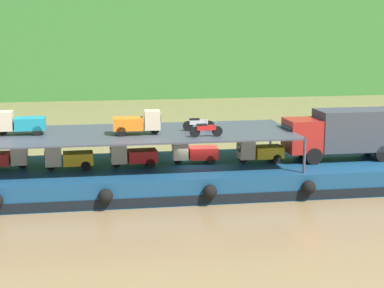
% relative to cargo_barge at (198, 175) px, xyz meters
% --- Properties ---
extents(ground_plane, '(400.00, 400.00, 0.00)m').
position_rel_cargo_barge_xyz_m(ground_plane, '(0.00, 0.04, -0.75)').
color(ground_plane, olive).
extents(cargo_barge, '(28.05, 8.26, 1.50)m').
position_rel_cargo_barge_xyz_m(cargo_barge, '(0.00, 0.00, 0.00)').
color(cargo_barge, navy).
rests_on(cargo_barge, ground).
extents(covered_lorry, '(7.88, 2.38, 3.10)m').
position_rel_cargo_barge_xyz_m(covered_lorry, '(9.04, -0.31, 2.44)').
color(covered_lorry, maroon).
rests_on(covered_lorry, cargo_barge).
extents(cargo_rack, '(18.85, 6.83, 2.00)m').
position_rel_cargo_barge_xyz_m(cargo_rack, '(-3.80, 0.04, 2.69)').
color(cargo_rack, '#383D47').
rests_on(cargo_rack, cargo_barge).
extents(mini_truck_lower_stern, '(2.78, 1.26, 1.38)m').
position_rel_cargo_barge_xyz_m(mini_truck_lower_stern, '(-11.29, 0.32, 1.44)').
color(mini_truck_lower_stern, red).
rests_on(mini_truck_lower_stern, cargo_barge).
extents(mini_truck_lower_aft, '(2.78, 1.27, 1.38)m').
position_rel_cargo_barge_xyz_m(mini_truck_lower_aft, '(-7.64, -0.30, 1.44)').
color(mini_truck_lower_aft, gold).
rests_on(mini_truck_lower_aft, cargo_barge).
extents(mini_truck_lower_mid, '(2.79, 1.30, 1.38)m').
position_rel_cargo_barge_xyz_m(mini_truck_lower_mid, '(-3.91, -0.21, 1.44)').
color(mini_truck_lower_mid, red).
rests_on(mini_truck_lower_mid, cargo_barge).
extents(mini_truck_lower_fore, '(2.78, 1.27, 1.38)m').
position_rel_cargo_barge_xyz_m(mini_truck_lower_fore, '(-0.20, 0.13, 1.44)').
color(mini_truck_lower_fore, red).
rests_on(mini_truck_lower_fore, cargo_barge).
extents(mini_truck_lower_bow, '(2.78, 1.26, 1.38)m').
position_rel_cargo_barge_xyz_m(mini_truck_lower_bow, '(3.76, -0.28, 1.44)').
color(mini_truck_lower_bow, gold).
rests_on(mini_truck_lower_bow, cargo_barge).
extents(mini_truck_upper_stern, '(2.76, 1.23, 1.38)m').
position_rel_cargo_barge_xyz_m(mini_truck_upper_stern, '(-10.31, 0.40, 3.44)').
color(mini_truck_upper_stern, teal).
rests_on(mini_truck_upper_stern, cargo_rack).
extents(mini_truck_upper_mid, '(2.77, 1.26, 1.38)m').
position_rel_cargo_barge_xyz_m(mini_truck_upper_mid, '(-3.61, -0.58, 3.44)').
color(mini_truck_upper_mid, orange).
rests_on(mini_truck_upper_mid, cargo_rack).
extents(motorcycle_upper_port, '(1.90, 0.55, 0.87)m').
position_rel_cargo_barge_xyz_m(motorcycle_upper_port, '(0.13, -2.01, 3.18)').
color(motorcycle_upper_port, black).
rests_on(motorcycle_upper_port, cargo_rack).
extents(motorcycle_upper_centre, '(1.90, 0.55, 0.87)m').
position_rel_cargo_barge_xyz_m(motorcycle_upper_centre, '(0.04, 0.04, 3.18)').
color(motorcycle_upper_centre, black).
rests_on(motorcycle_upper_centre, cargo_rack).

